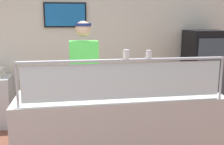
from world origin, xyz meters
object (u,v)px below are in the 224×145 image
pizza_server (101,91)px  drink_fridge (204,72)px  pizza_tray (101,92)px  pepper_flake_shaker (149,55)px  parmesan_shaker (126,55)px  worker_figure (85,77)px

pizza_server → drink_fridge: drink_fridge is taller
pizza_tray → pepper_flake_shaker: 0.74m
pizza_server → drink_fridge: 2.81m
pepper_flake_shaker → parmesan_shaker: bearing=180.0°
parmesan_shaker → worker_figure: size_ratio=0.05×
parmesan_shaker → worker_figure: (-0.35, 1.01, -0.43)m
pizza_tray → worker_figure: worker_figure is taller
drink_fridge → pizza_server: bearing=-141.2°
pizza_server → worker_figure: bearing=98.7°
pizza_tray → drink_fridge: 2.79m
pizza_server → worker_figure: worker_figure is taller
pizza_tray → parmesan_shaker: size_ratio=5.36×
pizza_server → worker_figure: 0.67m
pizza_tray → parmesan_shaker: parmesan_shaker is taller
parmesan_shaker → drink_fridge: 2.96m
pizza_tray → worker_figure: (-0.15, 0.64, 0.04)m
worker_figure → parmesan_shaker: bearing=-70.8°
pizza_server → parmesan_shaker: parmesan_shaker is taller
pizza_server → pepper_flake_shaker: pepper_flake_shaker is taller
pizza_server → parmesan_shaker: (0.21, -0.35, 0.45)m
pizza_tray → parmesan_shaker: bearing=-61.2°
pizza_tray → pizza_server: (-0.00, -0.02, 0.02)m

